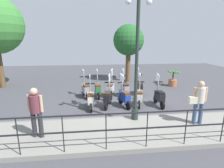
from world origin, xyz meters
TOP-DOWN VIEW (x-y plane):
  - ground_plane at (0.00, 0.00)m, footprint 28.00×28.00m
  - promenade_walkway at (-3.15, 0.00)m, footprint 2.20×20.00m
  - fence_railing at (-4.20, 0.00)m, footprint 0.04×16.03m
  - lamp_post_near at (-2.40, -0.10)m, footprint 0.26×0.90m
  - pedestrian_with_bag at (-3.03, -2.22)m, footprint 0.35×0.65m
  - pedestrian_distant at (-3.32, 3.21)m, footprint 0.39×0.48m
  - tree_distant at (4.55, -1.20)m, footprint 2.26×2.26m
  - potted_palm at (2.71, -3.98)m, footprint 1.06×0.66m
  - scooter_near_0 at (-0.82, -1.67)m, footprint 1.23×0.44m
  - scooter_near_1 at (-0.68, -0.73)m, footprint 1.21×0.51m
  - scooter_near_2 at (-0.71, 0.00)m, footprint 1.20×0.54m
  - scooter_near_3 at (-0.65, 0.78)m, footprint 1.20×0.55m
  - scooter_near_4 at (-0.80, 1.60)m, footprint 1.23×0.44m
  - scooter_far_0 at (1.05, -1.16)m, footprint 1.23×0.44m
  - scooter_far_1 at (0.81, -0.28)m, footprint 1.23×0.46m
  - scooter_far_2 at (0.84, 0.50)m, footprint 1.20×0.55m
  - scooter_far_3 at (0.85, 1.21)m, footprint 1.23×0.44m
  - scooter_far_4 at (0.86, 1.90)m, footprint 1.20×0.55m

SIDE VIEW (x-z plane):
  - ground_plane at x=0.00m, z-range 0.00..0.00m
  - promenade_walkway at x=-3.15m, z-range 0.00..0.15m
  - potted_palm at x=2.71m, z-range -0.08..0.97m
  - scooter_near_0 at x=-0.82m, z-range -0.29..1.25m
  - scooter_near_1 at x=-0.68m, z-range -0.29..1.25m
  - scooter_near_2 at x=-0.71m, z-range -0.29..1.25m
  - scooter_near_3 at x=-0.65m, z-range -0.29..1.25m
  - scooter_near_4 at x=-0.80m, z-range -0.29..1.25m
  - scooter_far_0 at x=1.05m, z-range -0.29..1.25m
  - scooter_far_1 at x=0.81m, z-range -0.29..1.25m
  - scooter_far_2 at x=0.84m, z-range -0.29..1.25m
  - scooter_far_3 at x=0.85m, z-range -0.29..1.25m
  - scooter_far_4 at x=0.86m, z-range -0.29..1.25m
  - fence_railing at x=-4.20m, z-range 0.36..1.42m
  - pedestrian_with_bag at x=-3.03m, z-range 0.28..1.87m
  - pedestrian_distant at x=-3.32m, z-range 0.28..1.87m
  - lamp_post_near at x=-2.40m, z-range -0.10..4.58m
  - tree_distant at x=4.55m, z-range 0.94..5.17m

